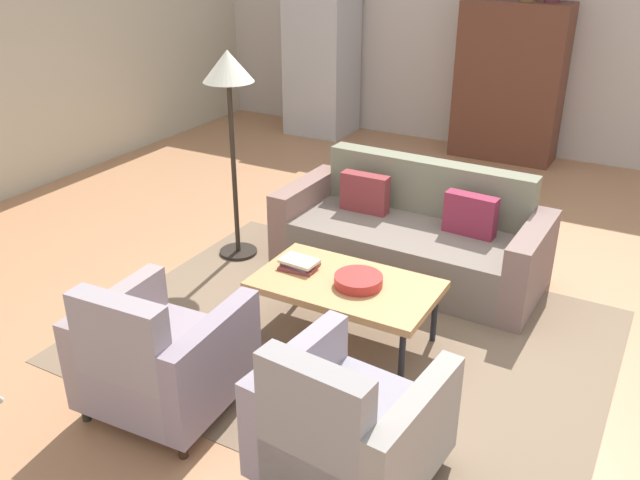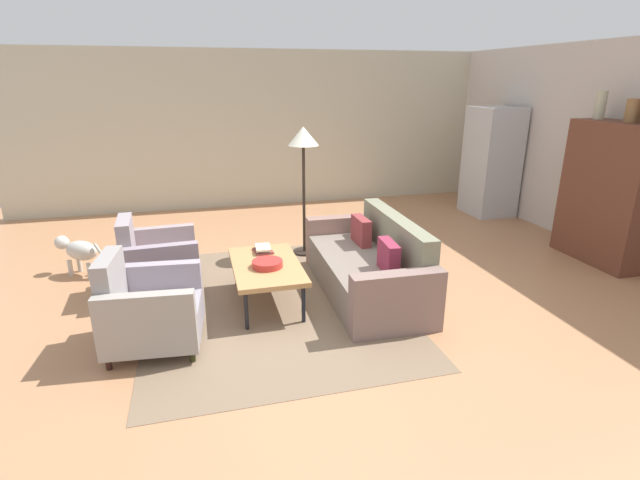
{
  "view_description": "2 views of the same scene",
  "coord_description": "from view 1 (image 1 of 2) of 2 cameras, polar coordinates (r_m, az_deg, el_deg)",
  "views": [
    {
      "loc": [
        1.42,
        -3.95,
        2.6
      ],
      "look_at": [
        -0.58,
        -0.36,
        0.66
      ],
      "focal_mm": 37.9,
      "sensor_mm": 36.0,
      "label": 1
    },
    {
      "loc": [
        4.32,
        -1.09,
        2.3
      ],
      "look_at": [
        -0.43,
        0.15,
        0.63
      ],
      "focal_mm": 26.66,
      "sensor_mm": 36.0,
      "label": 2
    }
  ],
  "objects": [
    {
      "name": "cabinet",
      "position": [
        8.35,
        15.71,
        12.68
      ],
      "size": [
        1.2,
        0.51,
        1.8
      ],
      "color": "brown",
      "rests_on": "ground"
    },
    {
      "name": "ground_plane",
      "position": [
        4.94,
        7.97,
        -6.73
      ],
      "size": [
        11.09,
        11.09,
        0.0
      ],
      "primitive_type": "plane",
      "color": "#B47D55"
    },
    {
      "name": "floor_lamp",
      "position": [
        5.39,
        -7.7,
        12.74
      ],
      "size": [
        0.4,
        0.4,
        1.72
      ],
      "color": "black",
      "rests_on": "ground"
    },
    {
      "name": "armchair_left",
      "position": [
        4.0,
        -13.48,
        -9.86
      ],
      "size": [
        0.84,
        0.84,
        0.88
      ],
      "rotation": [
        0.0,
        0.0,
        0.05
      ],
      "color": "#312419",
      "rests_on": "ground"
    },
    {
      "name": "couch",
      "position": [
        5.5,
        7.83,
        0.22
      ],
      "size": [
        2.12,
        0.95,
        0.86
      ],
      "rotation": [
        0.0,
        0.0,
        3.12
      ],
      "color": "slate",
      "rests_on": "ground"
    },
    {
      "name": "fruit_bowl",
      "position": [
        4.4,
        3.26,
        -3.44
      ],
      "size": [
        0.32,
        0.32,
        0.07
      ],
      "primitive_type": "cylinder",
      "color": "#BA2E2A",
      "rests_on": "coffee_table"
    },
    {
      "name": "armchair_right",
      "position": [
        3.44,
        2.12,
        -15.74
      ],
      "size": [
        0.87,
        0.87,
        0.88
      ],
      "rotation": [
        0.0,
        0.0,
        -0.09
      ],
      "color": "#391923",
      "rests_on": "ground"
    },
    {
      "name": "coffee_table",
      "position": [
        4.47,
        2.19,
        -3.99
      ],
      "size": [
        1.2,
        0.7,
        0.45
      ],
      "color": "black",
      "rests_on": "ground"
    },
    {
      "name": "wall_back",
      "position": [
        8.5,
        19.97,
        15.79
      ],
      "size": [
        9.24,
        0.12,
        2.8
      ],
      "primitive_type": "cube",
      "color": "beige",
      "rests_on": "ground"
    },
    {
      "name": "book_stack",
      "position": [
        4.61,
        -1.77,
        -2.03
      ],
      "size": [
        0.26,
        0.22,
        0.07
      ],
      "color": "brown",
      "rests_on": "coffee_table"
    },
    {
      "name": "area_rug",
      "position": [
        4.72,
        2.39,
        -8.04
      ],
      "size": [
        3.4,
        2.6,
        0.01
      ],
      "primitive_type": "cube",
      "color": "#7E6750",
      "rests_on": "ground"
    },
    {
      "name": "refrigerator",
      "position": [
        9.12,
        0.16,
        14.76
      ],
      "size": [
        0.8,
        0.73,
        1.85
      ],
      "color": "#B7BABF",
      "rests_on": "ground"
    }
  ]
}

